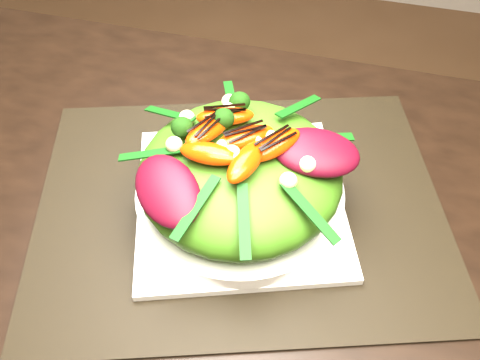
% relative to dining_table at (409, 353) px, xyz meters
% --- Properties ---
extents(dining_table, '(1.60, 0.90, 0.75)m').
position_rel_dining_table_xyz_m(dining_table, '(0.00, 0.00, 0.00)').
color(dining_table, black).
rests_on(dining_table, floor).
extents(placemat, '(0.58, 0.50, 0.00)m').
position_rel_dining_table_xyz_m(placemat, '(-0.21, 0.13, 0.02)').
color(placemat, black).
rests_on(placemat, dining_table).
extents(plate_base, '(0.31, 0.31, 0.01)m').
position_rel_dining_table_xyz_m(plate_base, '(-0.21, 0.13, 0.03)').
color(plate_base, white).
rests_on(plate_base, placemat).
extents(salad_bowl, '(0.26, 0.26, 0.02)m').
position_rel_dining_table_xyz_m(salad_bowl, '(-0.21, 0.13, 0.04)').
color(salad_bowl, white).
rests_on(salad_bowl, plate_base).
extents(lettuce_mound, '(0.25, 0.25, 0.08)m').
position_rel_dining_table_xyz_m(lettuce_mound, '(-0.21, 0.13, 0.08)').
color(lettuce_mound, '#3C6E14').
rests_on(lettuce_mound, salad_bowl).
extents(radicchio_leaf, '(0.10, 0.07, 0.02)m').
position_rel_dining_table_xyz_m(radicchio_leaf, '(-0.13, 0.14, 0.12)').
color(radicchio_leaf, '#400612').
rests_on(radicchio_leaf, lettuce_mound).
extents(orange_segment, '(0.07, 0.05, 0.02)m').
position_rel_dining_table_xyz_m(orange_segment, '(-0.24, 0.14, 0.13)').
color(orange_segment, red).
rests_on(orange_segment, lettuce_mound).
extents(broccoli_floret, '(0.04, 0.04, 0.03)m').
position_rel_dining_table_xyz_m(broccoli_floret, '(-0.26, 0.17, 0.13)').
color(broccoli_floret, '#0B3309').
rests_on(broccoli_floret, lettuce_mound).
extents(macadamia_nut, '(0.02, 0.02, 0.02)m').
position_rel_dining_table_xyz_m(macadamia_nut, '(-0.20, 0.10, 0.13)').
color(macadamia_nut, '#C3BE89').
rests_on(macadamia_nut, lettuce_mound).
extents(balsamic_drizzle, '(0.04, 0.02, 0.00)m').
position_rel_dining_table_xyz_m(balsamic_drizzle, '(-0.24, 0.14, 0.14)').
color(balsamic_drizzle, black).
rests_on(balsamic_drizzle, orange_segment).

